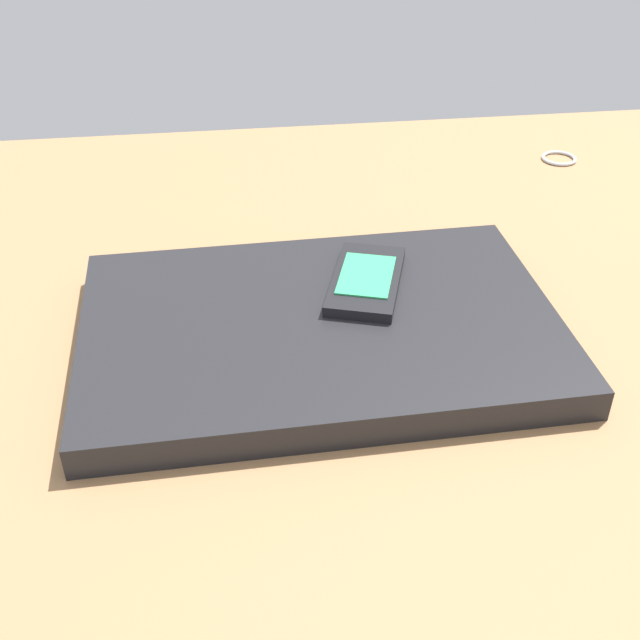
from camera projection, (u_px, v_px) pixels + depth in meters
desk_surface at (346, 333)px, 63.30cm from camera, size 120.00×80.00×3.00cm
laptop_closed at (320, 329)px, 59.05cm from camera, size 34.94×23.83×2.35cm
cell_phone_on_laptop at (366, 280)px, 61.54cm from camera, size 7.80×10.85×0.99cm
key_ring at (559, 158)px, 86.99cm from camera, size 3.71×3.71×0.36cm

